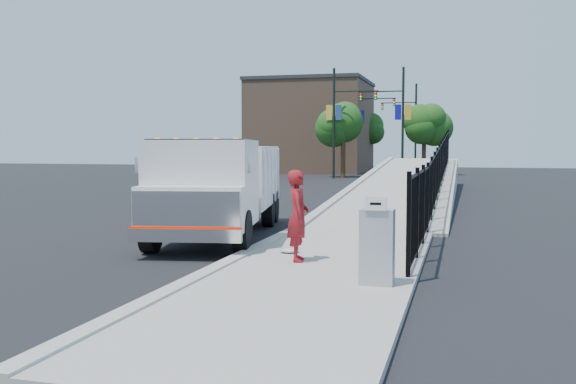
# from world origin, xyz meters

# --- Properties ---
(ground) EXTENTS (120.00, 120.00, 0.00)m
(ground) POSITION_xyz_m (0.00, 0.00, 0.00)
(ground) COLOR black
(ground) RESTS_ON ground
(sidewalk) EXTENTS (3.55, 12.00, 0.12)m
(sidewalk) POSITION_xyz_m (1.93, -2.00, 0.06)
(sidewalk) COLOR #9E998E
(sidewalk) RESTS_ON ground
(curb) EXTENTS (0.30, 12.00, 0.16)m
(curb) POSITION_xyz_m (0.00, -2.00, 0.08)
(curb) COLOR #ADAAA3
(curb) RESTS_ON ground
(ramp) EXTENTS (3.95, 24.06, 3.19)m
(ramp) POSITION_xyz_m (2.12, 16.00, 0.00)
(ramp) COLOR #9E998E
(ramp) RESTS_ON ground
(iron_fence) EXTENTS (0.10, 28.00, 1.80)m
(iron_fence) POSITION_xyz_m (3.55, 12.00, 0.90)
(iron_fence) COLOR black
(iron_fence) RESTS_ON ground
(truck) EXTENTS (3.71, 7.85, 2.59)m
(truck) POSITION_xyz_m (-1.75, 2.49, 1.45)
(truck) COLOR black
(truck) RESTS_ON ground
(worker) EXTENTS (0.60, 0.75, 1.81)m
(worker) POSITION_xyz_m (1.31, -1.00, 1.03)
(worker) COLOR maroon
(worker) RESTS_ON sidewalk
(utility_cabinet) EXTENTS (0.55, 0.40, 1.25)m
(utility_cabinet) POSITION_xyz_m (3.10, -2.73, 0.75)
(utility_cabinet) COLOR gray
(utility_cabinet) RESTS_ON sidewalk
(arrow_sign) EXTENTS (0.35, 0.04, 0.22)m
(arrow_sign) POSITION_xyz_m (3.10, -2.95, 1.48)
(arrow_sign) COLOR white
(arrow_sign) RESTS_ON utility_cabinet
(debris) EXTENTS (0.42, 0.42, 0.11)m
(debris) POSITION_xyz_m (0.88, -0.10, 0.17)
(debris) COLOR silver
(debris) RESTS_ON sidewalk
(light_pole_0) EXTENTS (3.77, 0.22, 8.00)m
(light_pole_0) POSITION_xyz_m (-4.42, 32.89, 4.36)
(light_pole_0) COLOR black
(light_pole_0) RESTS_ON ground
(light_pole_1) EXTENTS (3.78, 0.22, 8.00)m
(light_pole_1) POSITION_xyz_m (-0.12, 33.56, 4.36)
(light_pole_1) COLOR black
(light_pole_1) RESTS_ON ground
(light_pole_2) EXTENTS (3.77, 0.22, 8.00)m
(light_pole_2) POSITION_xyz_m (-3.93, 40.55, 4.36)
(light_pole_2) COLOR black
(light_pole_2) RESTS_ON ground
(light_pole_3) EXTENTS (3.78, 0.22, 8.00)m
(light_pole_3) POSITION_xyz_m (-0.12, 46.26, 4.36)
(light_pole_3) COLOR black
(light_pole_3) RESTS_ON ground
(tree_0) EXTENTS (3.10, 3.10, 5.55)m
(tree_0) POSITION_xyz_m (-4.26, 34.18, 3.97)
(tree_0) COLOR #382314
(tree_0) RESTS_ON ground
(tree_1) EXTENTS (2.73, 2.73, 5.36)m
(tree_1) POSITION_xyz_m (1.35, 39.50, 3.95)
(tree_1) COLOR #382314
(tree_1) RESTS_ON ground
(tree_2) EXTENTS (2.67, 2.67, 5.34)m
(tree_2) POSITION_xyz_m (-4.25, 47.95, 3.95)
(tree_2) COLOR #382314
(tree_2) RESTS_ON ground
(building) EXTENTS (10.00, 10.00, 8.00)m
(building) POSITION_xyz_m (-9.00, 44.00, 4.00)
(building) COLOR #8C664C
(building) RESTS_ON ground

